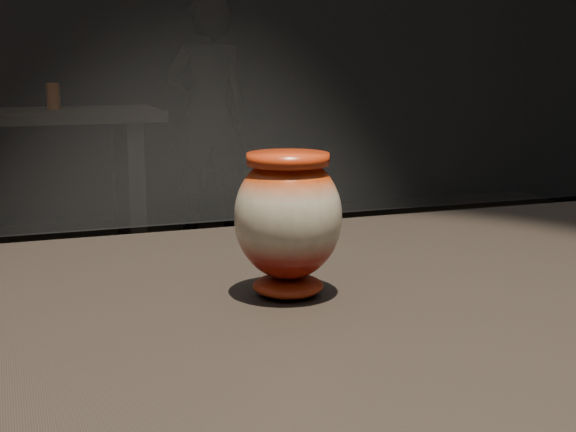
{
  "coord_description": "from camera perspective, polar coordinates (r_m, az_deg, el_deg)",
  "views": [
    {
      "loc": [
        -0.22,
        -0.79,
        1.17
      ],
      "look_at": [
        0.07,
        0.02,
        0.99
      ],
      "focal_mm": 50.0,
      "sensor_mm": 36.0,
      "label": 1
    }
  ],
  "objects": [
    {
      "name": "back_vase_right",
      "position": [
        4.17,
        -16.36,
        8.17
      ],
      "size": [
        0.07,
        0.07,
        0.13
      ],
      "primitive_type": "cylinder",
      "color": "#994416",
      "rests_on": "back_shelf"
    },
    {
      "name": "main_vase",
      "position": [
        0.89,
        0.0,
        -0.18
      ],
      "size": [
        0.16,
        0.16,
        0.16
      ],
      "rotation": [
        0.0,
        0.0,
        0.39
      ],
      "color": "maroon",
      "rests_on": "display_plinth"
    },
    {
      "name": "visitor",
      "position": [
        5.36,
        -5.74,
        7.09
      ],
      "size": [
        0.56,
        0.37,
        1.54
      ],
      "primitive_type": "imported",
      "rotation": [
        0.0,
        0.0,
        3.14
      ],
      "color": "black",
      "rests_on": "ground"
    }
  ]
}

